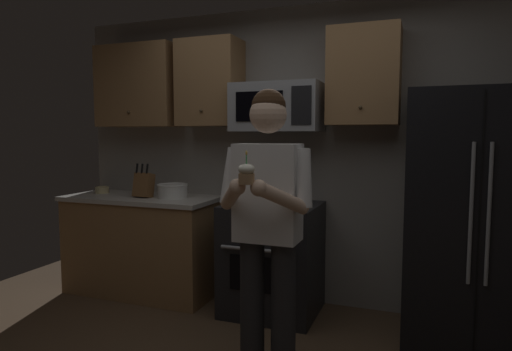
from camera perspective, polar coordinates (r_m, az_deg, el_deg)
The scene contains 11 objects.
wall_back at distance 3.99m, azimuth 5.98°, elevation 2.45°, with size 4.40×0.10×2.60m, color gray.
oven_range at distance 3.80m, azimuth 2.10°, elevation -10.52°, with size 0.76×0.70×0.93m.
microwave at distance 3.77m, azimuth 2.75°, elevation 8.69°, with size 0.74×0.41×0.40m.
refrigerator at distance 3.49m, azimuth 26.02°, elevation -5.07°, with size 0.90×0.75×1.80m.
cabinet_row_upper at distance 4.05m, azimuth -4.92°, elevation 11.70°, with size 2.78×0.36×0.76m.
counter_left at distance 4.39m, azimuth -14.29°, elevation -8.50°, with size 1.44×0.66×0.92m.
knife_block at distance 4.22m, azimuth -14.18°, elevation -1.17°, with size 0.16×0.15×0.32m.
bowl_large_white at distance 4.10m, azimuth -10.61°, elevation -1.91°, with size 0.28×0.28×0.13m.
bowl_small_colored at distance 4.64m, azimuth -19.10°, elevation -1.73°, with size 0.14×0.14×0.06m.
person at distance 2.66m, azimuth 1.44°, elevation -5.55°, with size 0.60×0.48×1.76m.
cupcake at distance 2.32m, azimuth -1.22°, elevation 0.24°, with size 0.09×0.09×0.17m.
Camera 1 is at (1.01, -2.11, 1.49)m, focal length 31.26 mm.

